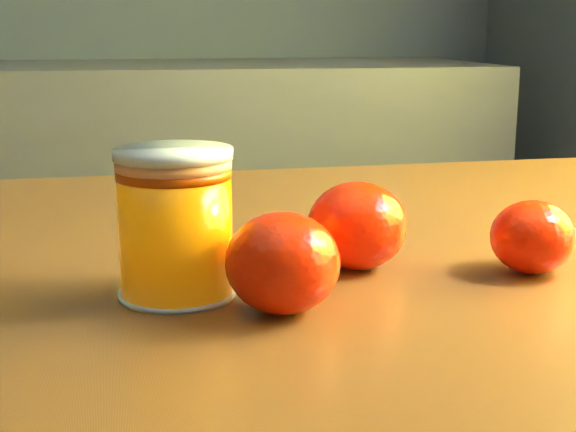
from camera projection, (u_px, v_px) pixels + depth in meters
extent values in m
cube|color=brown|center=(333.00, 280.00, 0.63)|extent=(1.12, 0.81, 0.04)
cylinder|color=orange|center=(176.00, 233.00, 0.52)|extent=(0.07, 0.07, 0.08)
cylinder|color=#FEA168|center=(173.00, 164.00, 0.51)|extent=(0.07, 0.07, 0.01)
cylinder|color=silver|center=(173.00, 155.00, 0.51)|extent=(0.08, 0.08, 0.00)
ellipsoid|color=#F72304|center=(357.00, 226.00, 0.58)|extent=(0.08, 0.08, 0.06)
ellipsoid|color=#F72304|center=(532.00, 237.00, 0.57)|extent=(0.08, 0.08, 0.05)
ellipsoid|color=#F72304|center=(283.00, 263.00, 0.49)|extent=(0.07, 0.07, 0.06)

